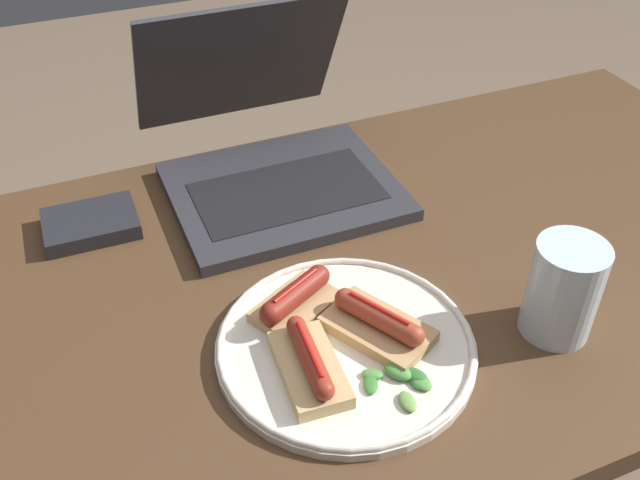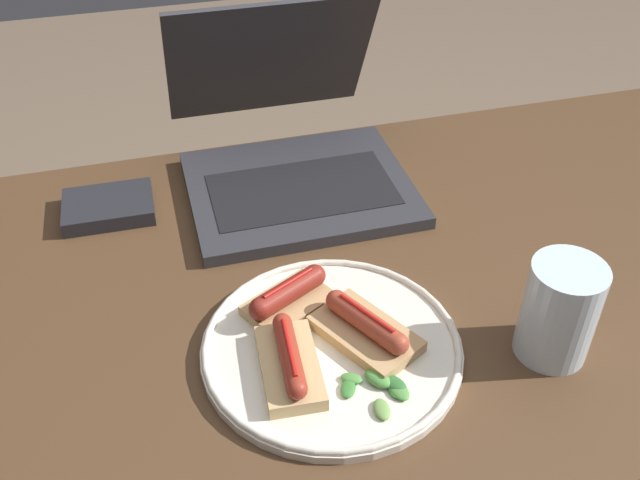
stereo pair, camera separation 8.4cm
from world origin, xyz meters
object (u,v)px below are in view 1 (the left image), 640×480
object	(u,v)px
laptop	(270,152)
external_drive	(91,224)
plate	(346,345)
drinking_glass	(563,290)

from	to	relation	value
laptop	external_drive	xyz separation A→B (m)	(-0.26, -0.03, -0.03)
plate	drinking_glass	world-z (taller)	drinking_glass
drinking_glass	laptop	bearing A→B (deg)	114.81
laptop	drinking_glass	bearing A→B (deg)	-65.19
plate	external_drive	size ratio (longest dim) A/B	2.34
drinking_glass	external_drive	size ratio (longest dim) A/B	0.96
external_drive	laptop	bearing A→B (deg)	7.12
laptop	plate	world-z (taller)	laptop
laptop	external_drive	world-z (taller)	laptop
laptop	external_drive	size ratio (longest dim) A/B	3.03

